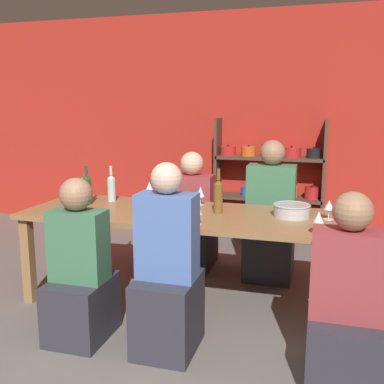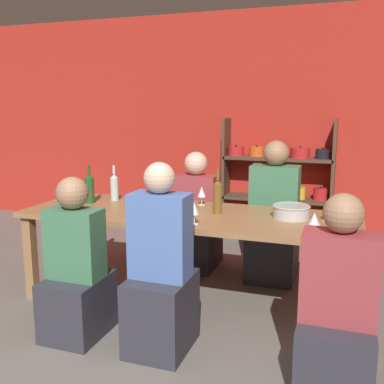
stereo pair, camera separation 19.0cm
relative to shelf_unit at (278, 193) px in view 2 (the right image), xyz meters
name	(u,v)px [view 2 (the right image)]	position (x,y,z in m)	size (l,w,h in m)	color
wall_back_red	(244,125)	(-0.47, 0.20, 0.78)	(8.80, 0.06, 2.70)	red
shelf_unit	(278,193)	(0.00, 0.00, 0.00)	(1.29, 0.30, 1.44)	#4C3828
dining_table	(188,222)	(-0.42, -1.99, 0.10)	(2.65, 0.91, 0.75)	olive
mixing_bowl	(291,211)	(0.38, -1.89, 0.23)	(0.29, 0.29, 0.10)	#B7BABC
wine_bottle_green	(218,196)	(-0.19, -1.94, 0.32)	(0.07, 0.07, 0.36)	brown
wine_bottle_dark	(90,188)	(-1.35, -1.93, 0.31)	(0.08, 0.08, 0.33)	#1E4C23
wine_bottle_amber	(114,187)	(-1.20, -1.75, 0.30)	(0.07, 0.07, 0.32)	#B2C6C1
wine_glass_empty_a	(329,207)	(0.65, -1.91, 0.28)	(0.07, 0.07, 0.15)	white
wine_glass_white_a	(152,187)	(-0.89, -1.64, 0.30)	(0.08, 0.08, 0.17)	white
wine_glass_white_b	(314,220)	(0.58, -2.35, 0.29)	(0.08, 0.08, 0.16)	white
wine_glass_red_a	(194,209)	(-0.25, -2.32, 0.29)	(0.06, 0.06, 0.16)	white
wine_glass_white_c	(343,206)	(0.75, -1.80, 0.28)	(0.07, 0.07, 0.15)	white
wine_glass_white_d	(202,192)	(-0.40, -1.69, 0.29)	(0.07, 0.07, 0.16)	white
wine_glass_red_b	(188,202)	(-0.38, -2.08, 0.28)	(0.06, 0.06, 0.15)	white
wine_glass_red_c	(151,205)	(-0.58, -2.33, 0.30)	(0.06, 0.06, 0.17)	white
wine_glass_white_e	(87,181)	(-1.58, -1.61, 0.31)	(0.07, 0.07, 0.18)	white
cell_phone	(80,197)	(-1.56, -1.78, 0.18)	(0.14, 0.16, 0.01)	silver
person_near_a	(77,277)	(-0.95, -2.77, -0.15)	(0.37, 0.47, 1.12)	#2D2D38
person_far_a	(196,225)	(-0.62, -1.19, -0.15)	(0.42, 0.53, 1.15)	#2D2D38
person_near_b	(337,320)	(0.76, -2.81, -0.16)	(0.41, 0.51, 1.13)	#2D2D38
person_far_b	(273,229)	(0.15, -1.24, -0.10)	(0.43, 0.54, 1.28)	#2D2D38
person_near_c	(161,282)	(-0.33, -2.75, -0.11)	(0.38, 0.47, 1.24)	#2D2D38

